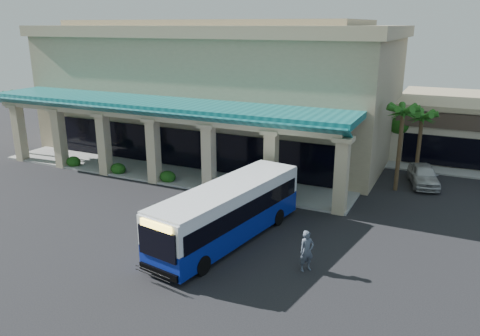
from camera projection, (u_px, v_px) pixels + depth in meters
The scene contains 10 objects.
ground at pixel (211, 227), 26.41m from camera, with size 110.00×110.00×0.00m, color black.
main_building at pixel (218, 86), 41.84m from camera, with size 30.80×14.80×11.35m, color tan, non-canonical shape.
arcade at pixel (160, 139), 34.73m from camera, with size 30.00×6.20×5.70m, color #0F565A, non-canonical shape.
palm_0 at pixel (400, 144), 31.44m from camera, with size 2.40×2.40×6.60m, color #1E5717, non-canonical shape.
palm_1 at pixel (419, 141), 33.73m from camera, with size 2.40×2.40×5.80m, color #1E5717, non-canonical shape.
palm_2 at pixel (19, 120), 40.36m from camera, with size 2.40×2.40×6.20m, color #1E5717, non-canonical shape.
broadleaf_tree at pixel (399, 132), 39.01m from camera, with size 2.60×2.60×4.81m, color #15410E, non-canonical shape.
transit_bus at pixel (228, 213), 24.43m from camera, with size 2.54×10.93×3.05m, color navy, non-canonical shape.
pedestrian at pixel (307, 251), 21.55m from camera, with size 0.72×0.47×1.97m, color #454E5D.
car_silver at pixel (423, 175), 33.18m from camera, with size 1.78×4.42×1.51m, color #B6B6B6.
Camera 1 is at (11.91, -21.19, 10.98)m, focal length 35.00 mm.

